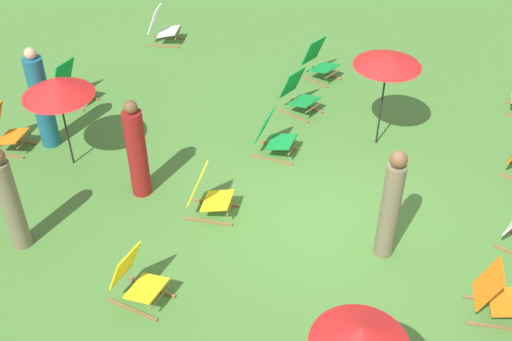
{
  "coord_description": "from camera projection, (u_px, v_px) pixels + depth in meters",
  "views": [
    {
      "loc": [
        -6.96,
        -2.16,
        6.58
      ],
      "look_at": [
        0.0,
        1.2,
        0.5
      ],
      "focal_mm": 44.59,
      "sensor_mm": 36.0,
      "label": 1
    }
  ],
  "objects": [
    {
      "name": "umbrella_0",
      "position": [
        57.0,
        87.0,
        9.9
      ],
      "size": [
        1.15,
        1.15,
        1.65
      ],
      "color": "black",
      "rests_on": "ground"
    },
    {
      "name": "deckchair_14",
      "position": [
        161.0,
        27.0,
        14.11
      ],
      "size": [
        0.68,
        0.87,
        0.83
      ],
      "rotation": [
        0.0,
        0.0,
        0.3
      ],
      "color": "olive",
      "rests_on": "ground"
    },
    {
      "name": "person_0",
      "position": [
        42.0,
        101.0,
        10.72
      ],
      "size": [
        0.44,
        0.44,
        1.87
      ],
      "rotation": [
        0.0,
        0.0,
        3.67
      ],
      "color": "#195972",
      "rests_on": "ground"
    },
    {
      "name": "deckchair_13",
      "position": [
        273.0,
        135.0,
        10.81
      ],
      "size": [
        0.55,
        0.8,
        0.83
      ],
      "rotation": [
        0.0,
        0.0,
        0.1
      ],
      "color": "olive",
      "rests_on": "ground"
    },
    {
      "name": "deckchair_4",
      "position": [
        207.0,
        194.0,
        9.59
      ],
      "size": [
        0.64,
        0.85,
        0.83
      ],
      "rotation": [
        0.0,
        0.0,
        0.24
      ],
      "color": "olive",
      "rests_on": "ground"
    },
    {
      "name": "ground_plane",
      "position": [
        326.0,
        217.0,
        9.74
      ],
      "size": [
        40.0,
        40.0,
        0.0
      ],
      "primitive_type": "plane",
      "color": "#477A33"
    },
    {
      "name": "person_1",
      "position": [
        137.0,
        151.0,
        9.72
      ],
      "size": [
        0.43,
        0.43,
        1.71
      ],
      "rotation": [
        0.0,
        0.0,
        3.82
      ],
      "color": "maroon",
      "rests_on": "ground"
    },
    {
      "name": "person_3",
      "position": [
        390.0,
        206.0,
        8.61
      ],
      "size": [
        0.38,
        0.38,
        1.79
      ],
      "rotation": [
        0.0,
        0.0,
        4.03
      ],
      "color": "#72664C",
      "rests_on": "ground"
    },
    {
      "name": "deckchair_8",
      "position": [
        497.0,
        295.0,
        8.04
      ],
      "size": [
        0.66,
        0.86,
        0.83
      ],
      "rotation": [
        0.0,
        0.0,
        0.27
      ],
      "color": "olive",
      "rests_on": "ground"
    },
    {
      "name": "deckchair_10",
      "position": [
        136.0,
        279.0,
        8.25
      ],
      "size": [
        0.49,
        0.77,
        0.83
      ],
      "rotation": [
        0.0,
        0.0,
        -0.02
      ],
      "color": "olive",
      "rests_on": "ground"
    },
    {
      "name": "deckchair_2",
      "position": [
        71.0,
        84.0,
        12.17
      ],
      "size": [
        0.51,
        0.78,
        0.83
      ],
      "rotation": [
        0.0,
        0.0,
        -0.04
      ],
      "color": "olive",
      "rests_on": "ground"
    },
    {
      "name": "deckchair_7",
      "position": [
        319.0,
        61.0,
        12.88
      ],
      "size": [
        0.68,
        0.87,
        0.83
      ],
      "rotation": [
        0.0,
        0.0,
        -0.3
      ],
      "color": "olive",
      "rests_on": "ground"
    },
    {
      "name": "deckchair_9",
      "position": [
        3.0,
        130.0,
        10.93
      ],
      "size": [
        0.62,
        0.84,
        0.83
      ],
      "rotation": [
        0.0,
        0.0,
        0.21
      ],
      "color": "olive",
      "rests_on": "ground"
    },
    {
      "name": "umbrella_2",
      "position": [
        388.0,
        59.0,
        10.26
      ],
      "size": [
        1.12,
        1.12,
        1.77
      ],
      "color": "black",
      "rests_on": "ground"
    },
    {
      "name": "person_2",
      "position": [
        10.0,
        201.0,
        8.77
      ],
      "size": [
        0.34,
        0.34,
        1.71
      ],
      "rotation": [
        0.0,
        0.0,
        4.44
      ],
      "color": "#72664C",
      "rests_on": "ground"
    },
    {
      "name": "deckchair_6",
      "position": [
        298.0,
        93.0,
        11.89
      ],
      "size": [
        0.66,
        0.86,
        0.83
      ],
      "rotation": [
        0.0,
        0.0,
        -0.26
      ],
      "color": "olive",
      "rests_on": "ground"
    },
    {
      "name": "umbrella_1",
      "position": [
        361.0,
        337.0,
        5.69
      ],
      "size": [
        0.94,
        0.94,
        2.02
      ],
      "color": "black",
      "rests_on": "ground"
    }
  ]
}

